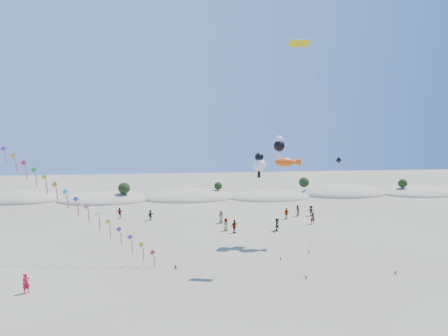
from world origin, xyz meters
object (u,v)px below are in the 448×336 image
Objects in this scene: kite_train at (15,157)px; fish_kite at (287,162)px; parafoil_kite at (302,49)px; flyer_foreground at (26,283)px.

kite_train is 2.92× the size of fish_kite.
kite_train is 33.47m from parafoil_kite.
kite_train is at bearing -177.58° from fish_kite.
fish_kite is (31.15, 1.32, -1.05)m from kite_train.
fish_kite is at bearing 2.42° from kite_train.
fish_kite reaches higher than flyer_foreground.
parafoil_kite is 35.28m from flyer_foreground.
fish_kite is 0.48× the size of parafoil_kite.
parafoil_kite is (31.25, -2.90, 11.64)m from kite_train.
parafoil_kite reaches higher than kite_train.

